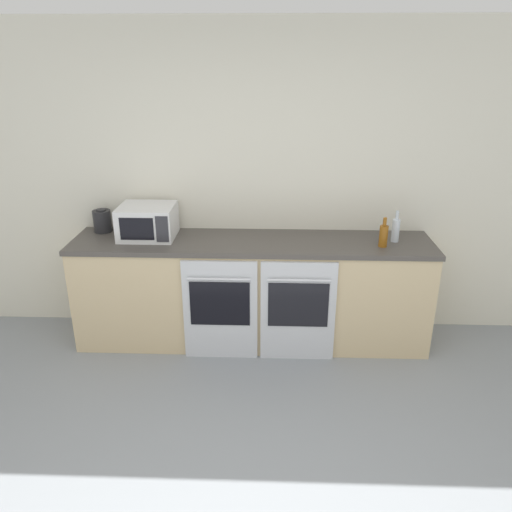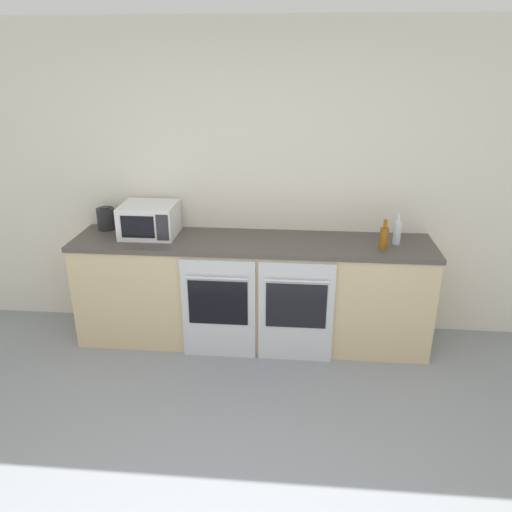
{
  "view_description": "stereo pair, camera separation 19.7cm",
  "coord_description": "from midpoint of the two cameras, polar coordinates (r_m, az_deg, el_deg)",
  "views": [
    {
      "loc": [
        0.17,
        -1.73,
        2.3
      ],
      "look_at": [
        0.03,
        2.08,
        0.77
      ],
      "focal_mm": 35.0,
      "sensor_mm": 36.0,
      "label": 1
    },
    {
      "loc": [
        0.37,
        -1.72,
        2.3
      ],
      "look_at": [
        0.03,
        2.08,
        0.77
      ],
      "focal_mm": 35.0,
      "sensor_mm": 36.0,
      "label": 2
    }
  ],
  "objects": [
    {
      "name": "oven_left",
      "position": [
        3.99,
        -5.53,
        -6.15
      ],
      "size": [
        0.59,
        0.06,
        0.85
      ],
      "color": "silver",
      "rests_on": "ground_plane"
    },
    {
      "name": "kettle",
      "position": [
        4.46,
        -18.38,
        3.82
      ],
      "size": [
        0.15,
        0.15,
        0.2
      ],
      "color": "#232326",
      "rests_on": "counter_back"
    },
    {
      "name": "oven_right",
      "position": [
        3.96,
        3.38,
        -6.32
      ],
      "size": [
        0.59,
        0.06,
        0.85
      ],
      "color": "silver",
      "rests_on": "ground_plane"
    },
    {
      "name": "microwave",
      "position": [
        4.22,
        -13.6,
        3.85
      ],
      "size": [
        0.45,
        0.39,
        0.26
      ],
      "color": "silver",
      "rests_on": "counter_back"
    },
    {
      "name": "counter_back",
      "position": [
        4.23,
        -1.81,
        -4.0
      ],
      "size": [
        2.94,
        0.61,
        0.91
      ],
      "color": "#D1B789",
      "rests_on": "ground_plane"
    },
    {
      "name": "bottle_clear",
      "position": [
        4.13,
        14.36,
        2.94
      ],
      "size": [
        0.06,
        0.06,
        0.26
      ],
      "color": "silver",
      "rests_on": "counter_back"
    },
    {
      "name": "wall_back",
      "position": [
        4.25,
        -1.65,
        8.23
      ],
      "size": [
        10.0,
        0.06,
        2.6
      ],
      "color": "silver",
      "rests_on": "ground_plane"
    },
    {
      "name": "bottle_amber",
      "position": [
        4.0,
        13.01,
        2.31
      ],
      "size": [
        0.07,
        0.07,
        0.24
      ],
      "color": "#8C5114",
      "rests_on": "counter_back"
    }
  ]
}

